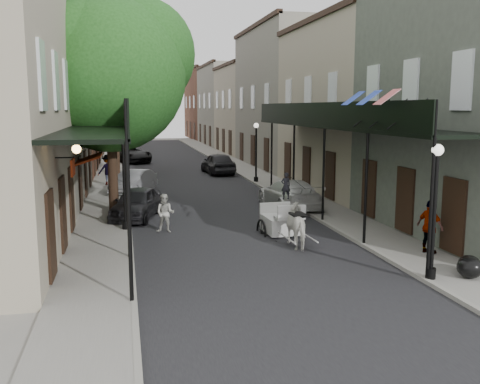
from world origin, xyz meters
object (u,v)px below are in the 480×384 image
lamppost_left (124,180)px  tree_near (118,69)px  pedestrian_walking (165,213)px  pedestrian_sidewalk_left (108,170)px  lamppost_right_near (434,210)px  pedestrian_sidewalk_right (430,227)px  car_left_mid (134,182)px  car_right_far (218,163)px  horse (299,226)px  car_right_near (289,194)px  lamppost_right_far (256,151)px  carriage (278,208)px  car_left_near (137,203)px  car_left_far (130,154)px  tree_far (119,92)px

lamppost_left → tree_near: bearing=91.3°
pedestrian_walking → pedestrian_sidewalk_left: (-2.50, 12.95, 0.29)m
lamppost_right_near → pedestrian_sidewalk_right: bearing=59.4°
tree_near → car_left_mid: bearing=83.7°
car_right_far → lamppost_left: bearing=65.2°
horse → car_right_near: size_ratio=0.36×
lamppost_right_far → carriage: size_ratio=1.51×
car_left_near → car_right_far: (6.20, 14.94, 0.09)m
pedestrian_sidewalk_left → horse: bearing=94.5°
pedestrian_sidewalk_left → pedestrian_sidewalk_right: 21.07m
lamppost_right_far → pedestrian_walking: size_ratio=2.47×
horse → pedestrian_walking: (-4.39, 3.14, 0.02)m
horse → pedestrian_sidewalk_right: (3.68, -2.14, 0.27)m
car_right_far → car_right_near: bearing=90.3°
pedestrian_sidewalk_right → car_left_mid: bearing=14.6°
car_left_far → car_right_far: 11.53m
tree_near → car_right_far: size_ratio=2.12×
tree_near → car_left_far: bearing=88.5°
pedestrian_walking → car_left_far: bearing=111.3°
horse → car_right_near: (1.81, 6.95, -0.04)m
car_right_near → lamppost_right_near: bearing=89.8°
tree_near → tree_far: size_ratio=1.12×
lamppost_right_far → lamppost_left: bearing=-124.3°
car_left_mid → tree_near: bearing=-72.0°
lamppost_left → car_left_near: (0.50, 2.51, -1.37)m
horse → pedestrian_sidewalk_left: size_ratio=0.94×
car_left_far → tree_near: bearing=-110.8°
lamppost_left → car_right_far: (6.70, 17.44, -1.27)m
lamppost_right_far → tree_near: bearing=-136.7°
horse → pedestrian_walking: 5.40m
lamppost_right_far → pedestrian_sidewalk_left: 9.26m
carriage → pedestrian_sidewalk_right: 5.82m
tree_near → car_right_near: bearing=-5.6°
pedestrian_sidewalk_left → car_left_mid: size_ratio=0.47×
tree_far → lamppost_left: (0.15, -18.18, -3.79)m
tree_far → car_right_near: tree_far is taller
car_left_far → car_right_far: (6.20, -9.73, 0.01)m
carriage → car_left_far: 28.91m
lamppost_right_near → car_right_near: 11.51m
tree_near → car_right_far: bearing=62.9°
carriage → pedestrian_sidewalk_right: bearing=-51.9°
horse → pedestrian_sidewalk_right: size_ratio=0.99×
car_right_far → car_left_mid: bearing=47.8°
car_left_near → car_left_mid: bearing=107.5°
tree_near → car_right_near: 9.74m
horse → carriage: carriage is taller
horse → lamppost_right_far: bearing=-100.9°
car_left_mid → lamppost_left: bearing=-68.7°
lamppost_left → lamppost_right_far: same height
lamppost_left → lamppost_right_far: bearing=55.7°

